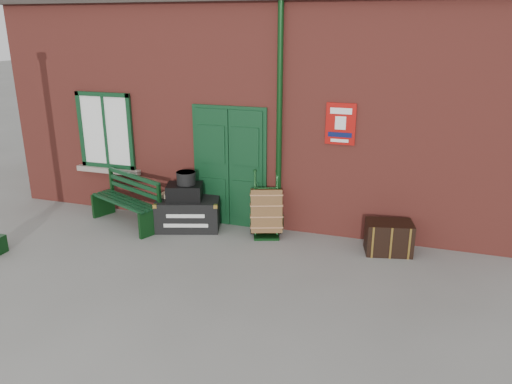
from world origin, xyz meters
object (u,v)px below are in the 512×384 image
at_px(bench, 128,199).
at_px(dark_trunk, 389,237).
at_px(porter_trolley, 266,211).
at_px(houdini_trunk, 188,214).

distance_m(bench, dark_trunk, 4.81).
bearing_deg(porter_trolley, houdini_trunk, 167.69).
bearing_deg(bench, houdini_trunk, 30.05).
bearing_deg(bench, dark_trunk, 26.14).
bearing_deg(dark_trunk, porter_trolley, 165.11).
relative_size(bench, dark_trunk, 2.21).
height_order(houdini_trunk, dark_trunk, houdini_trunk).
bearing_deg(porter_trolley, bench, 167.50).
xyz_separation_m(bench, dark_trunk, (4.80, 0.21, -0.23)).
relative_size(houdini_trunk, dark_trunk, 1.53).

